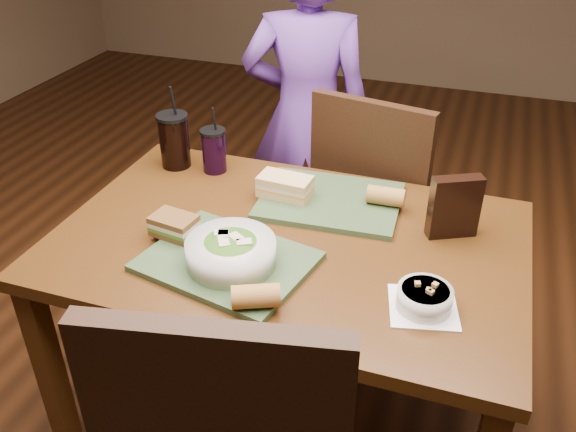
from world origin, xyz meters
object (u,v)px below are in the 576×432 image
Objects in this scene: soup_bowl at (424,298)px; sandwich_near at (174,225)px; tray_far at (330,201)px; baguette_far at (386,196)px; cup_cola at (174,140)px; salad_bowl at (231,251)px; chip_bag at (454,207)px; chair_far at (371,203)px; cup_berry at (214,150)px; dining_table at (288,263)px; baguette_near at (256,296)px; diner at (307,118)px; sandwich_far at (285,186)px; tray_near at (227,262)px.

soup_bowl is 0.70m from sandwich_near.
baguette_far reaches higher than tray_far.
salad_bowl is at bearing -49.41° from cup_cola.
chair_far is at bearing 98.32° from chip_bag.
salad_bowl is 0.56m from cup_berry.
baguette_far reaches higher than soup_bowl.
dining_table is at bearing 63.99° from salad_bowl.
soup_bowl is at bearing 20.76° from baguette_near.
diner is 1.25m from soup_bowl.
salad_bowl reaches higher than baguette_near.
chair_far reaches higher than baguette_far.
diner is at bearing 65.02° from cup_cola.
dining_table is at bearing -105.87° from tray_far.
baguette_far is at bearing 112.73° from soup_bowl.
salad_bowl is 0.38m from sandwich_far.
chip_bag reaches higher than salad_bowl.
diner is at bearing 104.83° from chip_bag.
tray_far is 0.44m from cup_berry.
sandwich_near is (-0.18, 0.06, 0.04)m from tray_near.
chair_far reaches higher than soup_bowl.
dining_table is 3.10× the size of tray_near.
dining_table is at bearing 57.63° from tray_near.
cup_cola is at bearing 175.50° from baguette_far.
dining_table is 0.25m from tray_far.
sandwich_near is 0.80× the size of sandwich_far.
cup_cola is (-0.43, 0.10, 0.04)m from sandwich_far.
diner is at bearing 97.07° from salad_bowl.
sandwich_far is at bearing -171.11° from baguette_far.
dining_table is 9.80× the size of sandwich_near.
chip_bag is at bearing 85.70° from soup_bowl.
dining_table is 4.56× the size of cup_cola.
salad_bowl reaches higher than sandwich_near.
cup_cola reaches higher than chip_bag.
dining_table is at bearing -68.63° from sandwich_far.
cup_berry is (-0.36, 0.30, 0.17)m from dining_table.
baguette_near is at bearing 88.32° from diner.
tray_near is 0.37m from sandwich_far.
tray_far is 1.47× the size of cup_cola.
tray_near is 1.00× the size of tray_far.
soup_bowl is 0.35m from chip_bag.
chair_far is 0.96m from baguette_near.
diner is (-0.35, 0.30, 0.17)m from chair_far.
diner is (-0.22, 0.89, 0.06)m from dining_table.
diner is 5.07× the size of cup_cola.
chair_far reaches higher than sandwich_near.
baguette_far is at bearing 33.98° from sandwich_near.
sandwich_near is 0.42m from cup_berry.
sandwich_far reaches higher than tray_near.
tray_near is 0.53m from baguette_far.
diner reaches higher than baguette_far.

